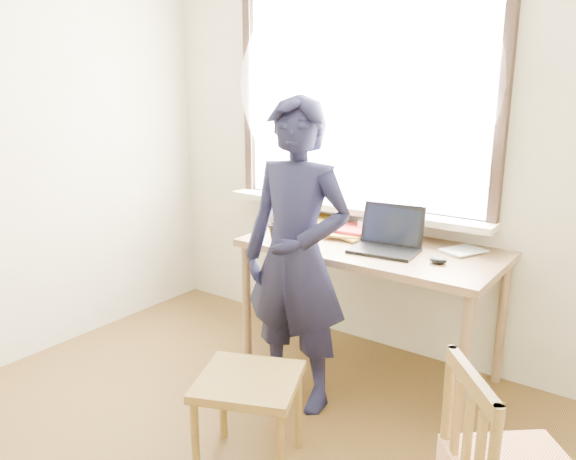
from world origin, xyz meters
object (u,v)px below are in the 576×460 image
Objects in this scene: mug_dark at (276,231)px; work_chair at (249,391)px; laptop at (388,240)px; mug_white at (367,228)px; desk at (371,259)px; person at (297,257)px.

mug_dark is 0.17× the size of work_chair.
laptop is 0.32m from mug_white.
desk is 15.39× the size of mug_dark.
mug_white is 1.38m from work_chair.
desk is 0.90× the size of person.
person is (-0.28, -0.50, -0.03)m from laptop.
mug_dark is (-0.66, -0.18, -0.01)m from laptop.
work_chair is (0.53, -0.91, -0.46)m from mug_dark.
mug_dark is at bearing -159.36° from desk.
mug_dark is at bearing 134.41° from person.
work_chair is at bearing -90.49° from desk.
person reaches higher than desk.
mug_dark reaches higher than desk.
person is at bearing -92.74° from mug_white.
desk is at bearing -54.57° from mug_white.
mug_white reaches higher than work_chair.
mug_white is at bearing 95.22° from work_chair.
person reaches higher than laptop.
mug_white is at bearing 81.90° from person.
person is (0.38, -0.32, -0.01)m from mug_dark.
person reaches higher than mug_white.
person is (-0.03, -0.71, -0.01)m from mug_white.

